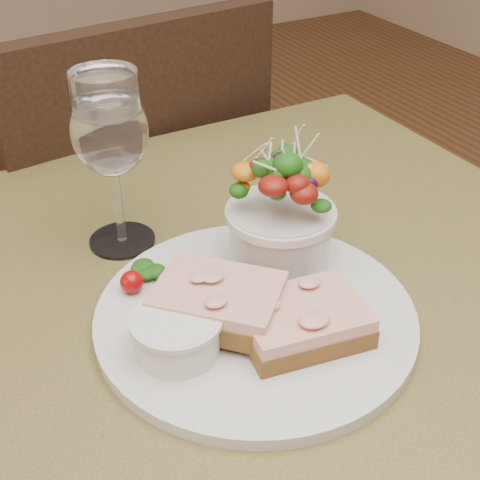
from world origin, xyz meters
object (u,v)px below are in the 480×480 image
dinner_plate (255,316)px  salad_bowl (281,211)px  sandwich_front (302,321)px  sandwich_back (218,301)px  ramekin (177,333)px  chair_far (123,309)px  cafe_table (250,394)px  wine_glass (110,137)px

dinner_plate → salad_bowl: 0.10m
sandwich_front → sandwich_back: (-0.06, 0.05, 0.01)m
dinner_plate → sandwich_front: sandwich_front is taller
dinner_plate → ramekin: size_ratio=4.09×
sandwich_back → salad_bowl: salad_bowl is taller
salad_bowl → chair_far: bearing=90.5°
cafe_table → sandwich_back: size_ratio=6.00×
dinner_plate → salad_bowl: salad_bowl is taller
chair_far → salad_bowl: (0.00, -0.56, 0.53)m
sandwich_front → chair_far: bearing=95.8°
chair_far → wine_glass: wine_glass is taller
dinner_plate → wine_glass: wine_glass is taller
sandwich_back → dinner_plate: bearing=40.5°
sandwich_front → wine_glass: (-0.08, 0.23, 0.10)m
ramekin → sandwich_back: bearing=19.2°
cafe_table → wine_glass: bearing=109.1°
cafe_table → sandwich_back: sandwich_back is taller
wine_glass → dinner_plate: bearing=-71.4°
ramekin → salad_bowl: bearing=25.7°
sandwich_front → ramekin: bearing=170.9°
sandwich_front → salad_bowl: size_ratio=0.91×
cafe_table → chair_far: chair_far is taller
sandwich_front → sandwich_back: size_ratio=0.87×
salad_bowl → wine_glass: 0.18m
cafe_table → chair_far: (0.05, 0.60, -0.36)m
cafe_table → sandwich_front: size_ratio=6.89×
cafe_table → chair_far: bearing=84.9°
sandwich_back → wine_glass: wine_glass is taller
cafe_table → sandwich_front: sandwich_front is taller
cafe_table → wine_glass: 0.29m
sandwich_back → salad_bowl: bearing=74.5°
dinner_plate → sandwich_front: 0.05m
sandwich_back → chair_far: bearing=127.5°
chair_far → dinner_plate: size_ratio=3.10×
sandwich_back → wine_glass: 0.20m
sandwich_front → wine_glass: size_ratio=0.66×
salad_bowl → wine_glass: size_ratio=0.73×
chair_far → sandwich_back: chair_far is taller
sandwich_back → ramekin: bearing=-114.9°
dinner_plate → sandwich_back: sandwich_back is taller
sandwich_front → salad_bowl: 0.12m
cafe_table → sandwich_front: 0.14m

